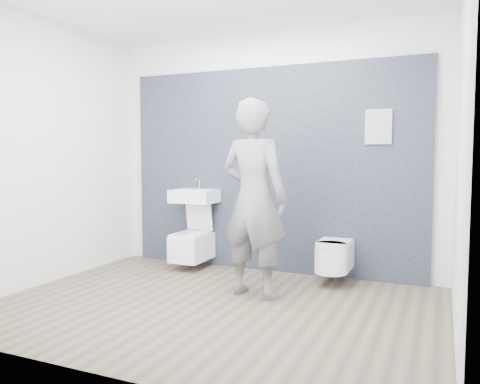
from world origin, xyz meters
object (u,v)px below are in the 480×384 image
at_px(toilet_rounded, 333,256).
at_px(visitor, 254,199).
at_px(toilet_square, 192,245).
at_px(washbasin, 194,196).

xyz_separation_m(toilet_rounded, visitor, (-0.62, -0.71, 0.65)).
bearing_deg(visitor, toilet_square, -25.65).
bearing_deg(toilet_rounded, washbasin, 176.86).
bearing_deg(washbasin, toilet_square, -90.00).
bearing_deg(toilet_square, toilet_rounded, -1.00).
bearing_deg(toilet_square, washbasin, 90.00).
height_order(washbasin, visitor, visitor).
distance_m(toilet_square, visitor, 1.49).
relative_size(washbasin, visitor, 0.28).
xyz_separation_m(washbasin, toilet_square, (0.00, -0.06, -0.60)).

